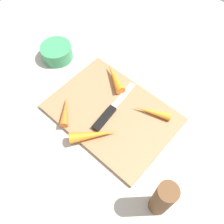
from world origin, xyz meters
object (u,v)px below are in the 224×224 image
at_px(pepper_grinder, 162,199).
at_px(knife, 106,115).
at_px(carrot_long, 114,77).
at_px(carrot_shortest, 65,111).
at_px(small_bowl, 57,52).
at_px(carrot_short, 152,112).
at_px(carrot_longest, 94,135).
at_px(cutting_board, 112,113).

bearing_deg(pepper_grinder, knife, -21.09).
height_order(knife, pepper_grinder, pepper_grinder).
relative_size(knife, carrot_long, 1.77).
relative_size(carrot_long, carrot_shortest, 1.19).
distance_m(carrot_shortest, small_bowl, 0.24).
bearing_deg(carrot_short, carrot_shortest, 18.56).
xyz_separation_m(knife, carrot_long, (0.07, -0.11, 0.01)).
bearing_deg(carrot_long, carrot_longest, 144.11).
xyz_separation_m(knife, small_bowl, (0.29, -0.07, 0.01)).
xyz_separation_m(knife, carrot_shortest, (0.09, 0.07, 0.01)).
xyz_separation_m(carrot_longest, carrot_long, (0.09, -0.19, -0.00)).
bearing_deg(cutting_board, carrot_long, -51.98).
relative_size(carrot_longest, small_bowl, 1.27).
height_order(knife, carrot_longest, carrot_longest).
distance_m(carrot_longest, pepper_grinder, 0.24).
relative_size(cutting_board, small_bowl, 3.48).
xyz_separation_m(cutting_board, carrot_longest, (-0.02, 0.09, 0.02)).
distance_m(carrot_long, carrot_short, 0.16).
height_order(carrot_shortest, carrot_short, carrot_shortest).
height_order(carrot_long, pepper_grinder, pepper_grinder).
bearing_deg(pepper_grinder, carrot_long, -32.98).
distance_m(carrot_shortest, pepper_grinder, 0.36).
bearing_deg(carrot_longest, carrot_long, 64.80).
bearing_deg(carrot_long, knife, 149.62).
bearing_deg(cutting_board, carrot_longest, 100.52).
bearing_deg(carrot_longest, knife, 55.35).
xyz_separation_m(knife, pepper_grinder, (-0.26, 0.10, 0.06)).
relative_size(carrot_longest, pepper_grinder, 0.90).
distance_m(carrot_short, pepper_grinder, 0.26).
distance_m(knife, carrot_long, 0.13).
height_order(cutting_board, carrot_shortest, carrot_shortest).
height_order(knife, small_bowl, small_bowl).
bearing_deg(small_bowl, knife, 167.03).
relative_size(knife, small_bowl, 1.94).
height_order(cutting_board, carrot_long, carrot_long).
relative_size(carrot_short, pepper_grinder, 0.76).
distance_m(carrot_long, small_bowl, 0.22).
height_order(knife, carrot_shortest, carrot_shortest).
bearing_deg(small_bowl, cutting_board, 170.98).
xyz_separation_m(small_bowl, pepper_grinder, (-0.55, 0.17, 0.05)).
relative_size(cutting_board, pepper_grinder, 2.47).
bearing_deg(carrot_long, carrot_short, -158.97).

